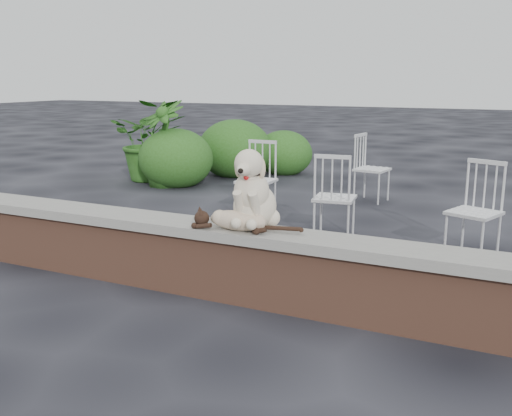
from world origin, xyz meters
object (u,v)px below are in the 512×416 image
at_px(chair_e, 372,168).
at_px(potted_plant_b, 164,144).
at_px(chair_a, 256,179).
at_px(cat, 237,219).
at_px(dog, 255,187).
at_px(potted_plant_a, 150,140).
at_px(chair_d, 474,211).
at_px(chair_c, 335,196).

relative_size(chair_e, potted_plant_b, 0.69).
xyz_separation_m(chair_a, potted_plant_b, (-2.23, 1.26, 0.21)).
distance_m(cat, potted_plant_b, 5.14).
distance_m(dog, potted_plant_a, 5.68).
bearing_deg(chair_a, chair_d, -15.32).
distance_m(chair_c, chair_e, 2.12).
height_order(cat, potted_plant_a, potted_plant_a).
relative_size(chair_a, chair_e, 1.00).
bearing_deg(potted_plant_b, dog, -47.76).
bearing_deg(chair_c, chair_d, 168.84).
xyz_separation_m(chair_a, chair_d, (2.62, -0.68, 0.00)).
height_order(dog, potted_plant_a, potted_plant_a).
distance_m(chair_e, potted_plant_b, 3.31).
bearing_deg(chair_c, dog, 81.61).
height_order(dog, chair_d, dog).
bearing_deg(potted_plant_a, dog, -46.24).
xyz_separation_m(chair_c, chair_d, (1.41, -0.09, 0.00)).
bearing_deg(chair_d, potted_plant_b, 178.22).
bearing_deg(cat, dog, 56.03).
distance_m(potted_plant_a, potted_plant_b, 0.61).
relative_size(dog, cat, 0.63).
distance_m(chair_a, chair_d, 2.71).
distance_m(dog, chair_a, 2.80).
xyz_separation_m(chair_c, potted_plant_b, (-3.44, 1.85, 0.21)).
bearing_deg(potted_plant_a, cat, -47.86).
relative_size(cat, chair_d, 1.07).
distance_m(dog, chair_e, 4.05).
distance_m(chair_e, potted_plant_a, 3.81).
xyz_separation_m(chair_c, chair_e, (-0.15, 2.12, 0.00)).
xyz_separation_m(chair_a, chair_c, (1.21, -0.59, 0.00)).
distance_m(dog, cat, 0.29).
relative_size(chair_c, potted_plant_a, 0.69).
bearing_deg(dog, chair_d, 45.85).
height_order(chair_c, chair_e, same).
xyz_separation_m(cat, chair_d, (1.52, 1.97, -0.20)).
xyz_separation_m(dog, potted_plant_a, (-3.93, 4.10, -0.22)).
distance_m(cat, chair_a, 2.88).
bearing_deg(chair_e, chair_d, -136.65).
bearing_deg(chair_c, chair_a, -33.56).
xyz_separation_m(chair_e, potted_plant_b, (-3.30, -0.26, 0.21)).
relative_size(cat, chair_c, 1.07).
bearing_deg(potted_plant_a, chair_e, -1.09).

